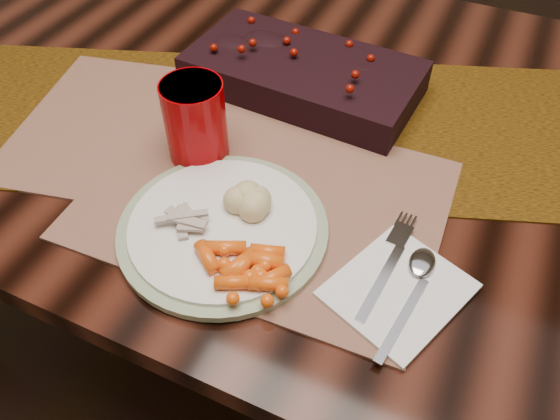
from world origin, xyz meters
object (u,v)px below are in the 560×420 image
at_px(napkin, 398,290).
at_px(dinner_plate, 223,228).
at_px(placemat_main, 265,199).
at_px(turkey_shreds, 185,222).
at_px(dining_table, 328,257).
at_px(baby_carrots, 244,264).
at_px(red_cup, 195,121).
at_px(mashed_potatoes, 252,195).
at_px(centerpiece, 303,70).

bearing_deg(napkin, dinner_plate, -157.45).
xyz_separation_m(placemat_main, turkey_shreds, (-0.07, -0.10, 0.02)).
distance_m(dinner_plate, napkin, 0.24).
relative_size(turkey_shreds, napkin, 0.44).
relative_size(dining_table, baby_carrots, 16.15).
height_order(baby_carrots, red_cup, red_cup).
bearing_deg(placemat_main, red_cup, 159.19).
xyz_separation_m(dining_table, mashed_potatoes, (-0.04, -0.26, 0.41)).
distance_m(baby_carrots, red_cup, 0.25).
bearing_deg(placemat_main, dining_table, 78.40).
height_order(placemat_main, dinner_plate, dinner_plate).
height_order(centerpiece, dinner_plate, centerpiece).
distance_m(centerpiece, baby_carrots, 0.41).
bearing_deg(napkin, dining_table, 142.64).
relative_size(dining_table, napkin, 11.26).
distance_m(placemat_main, turkey_shreds, 0.12).
relative_size(baby_carrots, mashed_potatoes, 1.50).
height_order(placemat_main, turkey_shreds, turkey_shreds).
xyz_separation_m(baby_carrots, red_cup, (-0.17, 0.18, 0.04)).
bearing_deg(mashed_potatoes, napkin, -10.84).
bearing_deg(baby_carrots, napkin, 17.81).
bearing_deg(centerpiece, dinner_plate, -84.70).
xyz_separation_m(turkey_shreds, napkin, (0.28, 0.03, -0.02)).
bearing_deg(dinner_plate, turkey_shreds, -150.96).
bearing_deg(placemat_main, napkin, -21.02).
height_order(baby_carrots, napkin, baby_carrots).
relative_size(baby_carrots, turkey_shreds, 1.58).
relative_size(dining_table, centerpiece, 4.61).
height_order(dining_table, mashed_potatoes, mashed_potatoes).
relative_size(placemat_main, napkin, 3.12).
distance_m(placemat_main, dinner_plate, 0.08).
xyz_separation_m(dining_table, baby_carrots, (-0.00, -0.36, 0.40)).
bearing_deg(red_cup, turkey_shreds, -65.61).
xyz_separation_m(placemat_main, mashed_potatoes, (-0.00, -0.03, 0.04)).
xyz_separation_m(dining_table, red_cup, (-0.17, -0.18, 0.44)).
distance_m(mashed_potatoes, red_cup, 0.15).
height_order(centerpiece, mashed_potatoes, centerpiece).
height_order(placemat_main, red_cup, red_cup).
distance_m(centerpiece, dinner_plate, 0.35).
bearing_deg(dining_table, dinner_plate, -101.33).
xyz_separation_m(dinner_plate, turkey_shreds, (-0.04, -0.02, 0.02)).
height_order(dinner_plate, turkey_shreds, turkey_shreds).
bearing_deg(baby_carrots, dining_table, 89.95).
distance_m(placemat_main, red_cup, 0.15).
bearing_deg(dining_table, red_cup, -133.53).
relative_size(centerpiece, mashed_potatoes, 5.24).
bearing_deg(dinner_plate, dining_table, 78.67).
xyz_separation_m(dining_table, dinner_plate, (-0.06, -0.30, 0.39)).
bearing_deg(centerpiece, turkey_shreds, -91.52).
bearing_deg(dinner_plate, mashed_potatoes, 66.43).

